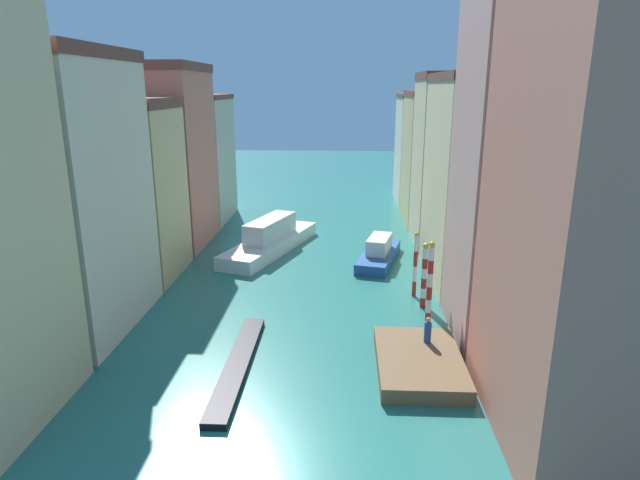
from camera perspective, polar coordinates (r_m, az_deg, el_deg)
ground_plane at (r=43.58m, az=-1.38°, el=-1.98°), size 154.00×154.00×0.00m
building_left_1 at (r=32.74m, az=-25.94°, el=4.42°), size 6.99×9.98×15.54m
building_left_2 at (r=40.71m, az=-19.98°, el=5.08°), size 6.99×7.22×12.79m
building_left_3 at (r=48.49m, az=-16.27°, el=8.60°), size 6.99×9.48×15.44m
building_left_4 at (r=57.25m, az=-13.27°, el=8.51°), size 6.99×8.64×12.78m
building_right_0 at (r=21.87m, az=28.70°, el=4.39°), size 6.99×10.02×19.56m
building_right_1 at (r=30.08m, az=21.49°, el=8.30°), size 6.99×7.15×19.95m
building_right_2 at (r=38.87m, az=17.05°, el=6.08°), size 6.99×10.56×14.41m
building_right_3 at (r=47.93m, az=14.39°, el=8.20°), size 6.99×7.52×14.68m
building_right_4 at (r=56.39m, az=12.65°, el=8.64°), size 6.99×9.02×13.17m
building_right_5 at (r=65.23m, az=11.34°, el=9.50°), size 6.99×8.67×12.79m
waterfront_dock at (r=27.47m, az=10.54°, el=-12.72°), size 4.14×6.44×0.75m
person_on_dock at (r=28.39m, az=11.44°, el=-9.49°), size 0.36×0.36×1.39m
mooring_pole_0 at (r=31.43m, az=11.66°, el=-4.54°), size 0.35×0.35×5.10m
mooring_pole_1 at (r=34.00m, az=11.08°, el=-3.66°), size 0.39×0.39×4.25m
mooring_pole_2 at (r=35.68m, az=10.15°, el=-2.52°), size 0.29×0.29×4.45m
vaporetto_white at (r=45.61m, az=-5.30°, el=0.10°), size 7.13×13.26×2.82m
gondola_black at (r=27.53m, az=-8.78°, el=-13.03°), size 1.14×10.26×0.36m
motorboat_0 at (r=42.86m, az=6.32°, el=-1.36°), size 4.10×8.11×2.06m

